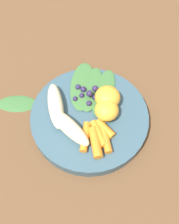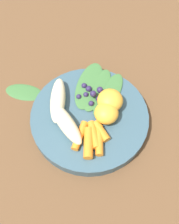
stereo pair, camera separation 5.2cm
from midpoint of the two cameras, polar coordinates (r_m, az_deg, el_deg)
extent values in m
plane|color=brown|center=(0.55, 2.68, -2.21)|extent=(2.40, 2.40, 0.00)
cylinder|color=#385666|center=(0.54, 2.74, -1.51)|extent=(0.25, 0.25, 0.03)
ellipsoid|color=beige|center=(0.50, -2.56, -2.78)|extent=(0.12, 0.07, 0.03)
ellipsoid|color=beige|center=(0.53, -4.56, 2.58)|extent=(0.12, 0.05, 0.03)
ellipsoid|color=#F4A833|center=(0.53, 7.61, 2.42)|extent=(0.06, 0.06, 0.04)
ellipsoid|color=#F4A833|center=(0.51, 6.83, -0.49)|extent=(0.05, 0.05, 0.04)
cylinder|color=orange|center=(0.50, 0.73, -5.75)|extent=(0.06, 0.04, 0.01)
cylinder|color=orange|center=(0.49, 2.79, -7.44)|extent=(0.07, 0.03, 0.02)
cylinder|color=orange|center=(0.50, 3.48, -5.64)|extent=(0.06, 0.02, 0.02)
cylinder|color=orange|center=(0.49, 5.29, -6.77)|extent=(0.07, 0.03, 0.02)
cylinder|color=orange|center=(0.50, 5.66, -4.69)|extent=(0.05, 0.03, 0.02)
sphere|color=#2D234C|center=(0.56, 1.85, 5.91)|extent=(0.01, 0.01, 0.01)
sphere|color=#2D234C|center=(0.55, 2.12, 3.85)|extent=(0.01, 0.01, 0.01)
sphere|color=#2D234C|center=(0.54, 0.20, 3.35)|extent=(0.01, 0.01, 0.01)
sphere|color=#2D234C|center=(0.54, 4.87, 2.87)|extent=(0.01, 0.01, 0.01)
sphere|color=#2D234C|center=(0.53, 3.16, 1.76)|extent=(0.01, 0.01, 0.01)
sphere|color=#2D234C|center=(0.54, 5.18, 4.89)|extent=(0.01, 0.01, 0.01)
sphere|color=#2D234C|center=(0.55, 2.50, 5.15)|extent=(0.01, 0.01, 0.01)
sphere|color=#2D234C|center=(0.53, 3.63, 4.00)|extent=(0.01, 0.01, 0.01)
sphere|color=#2D234C|center=(0.56, 1.17, 5.87)|extent=(0.01, 0.01, 0.01)
cylinder|color=white|center=(0.55, 5.62, 2.97)|extent=(0.05, 0.05, 0.00)
ellipsoid|color=#3D7038|center=(0.55, 7.11, 3.72)|extent=(0.13, 0.11, 0.00)
ellipsoid|color=#3D7038|center=(0.56, 4.51, 5.01)|extent=(0.13, 0.10, 0.00)
ellipsoid|color=#3D7038|center=(0.57, 2.58, 6.05)|extent=(0.15, 0.11, 0.00)
ellipsoid|color=#3D7038|center=(0.60, -12.56, 4.41)|extent=(0.08, 0.10, 0.01)
camera|label=1|loc=(0.03, -87.13, 4.93)|focal=39.51mm
camera|label=2|loc=(0.03, 92.87, -4.93)|focal=39.51mm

